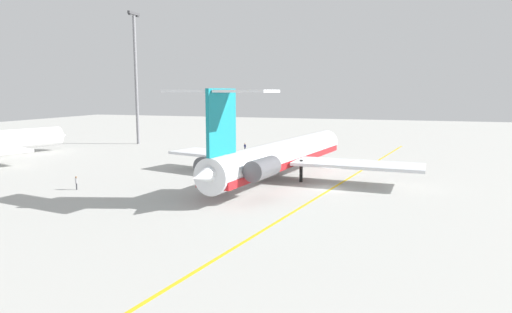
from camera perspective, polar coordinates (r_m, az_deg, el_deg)
The scene contains 8 objects.
ground at distance 57.94m, azimuth 9.30°, elevation -3.99°, with size 288.52×288.52×0.00m, color #ADADA8.
main_jetliner at distance 62.19m, azimuth 3.00°, elevation 0.12°, with size 42.65×37.86×12.45m.
ground_crew_near_nose at distance 85.86m, azimuth -5.73°, elevation 0.82°, with size 0.45×0.29×1.79m.
ground_crew_near_tail at distance 60.49m, azimuth -21.72°, elevation -2.91°, with size 0.41×0.27×1.71m.
ground_crew_portside at distance 91.59m, azimuth -1.40°, elevation 1.30°, with size 0.28×0.44×1.74m.
safety_cone_nose at distance 87.36m, azimuth 1.43°, elevation 0.42°, with size 0.40×0.40×0.55m, color #EA590F.
taxiway_centreline at distance 62.30m, azimuth 10.89°, elevation -3.16°, with size 90.58×0.36×0.01m, color gold.
light_mast at distance 108.34m, azimuth -14.91°, elevation 10.05°, with size 4.00×0.70×29.72m.
Camera 1 is at (-56.02, -8.42, 12.17)m, focal length 31.73 mm.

